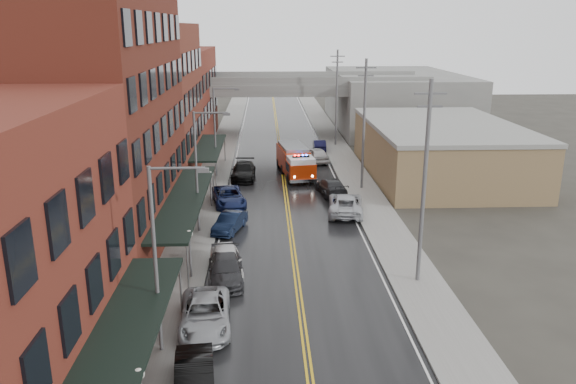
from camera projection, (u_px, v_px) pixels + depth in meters
name	position (u px, v px, depth m)	size (l,w,h in m)	color
road	(287.00, 206.00, 47.71)	(11.00, 160.00, 0.02)	black
sidewalk_left	(201.00, 207.00, 47.40)	(3.00, 160.00, 0.15)	slate
sidewalk_right	(372.00, 204.00, 47.98)	(3.00, 160.00, 0.15)	slate
curb_left	(221.00, 206.00, 47.47)	(0.30, 160.00, 0.15)	gray
curb_right	(353.00, 205.00, 47.92)	(0.30, 160.00, 0.15)	gray
brick_building_b	(95.00, 114.00, 37.92)	(9.00, 20.00, 18.00)	#501D15
brick_building_c	(148.00, 103.00, 55.12)	(9.00, 15.00, 15.00)	maroon
brick_building_far	(176.00, 97.00, 72.31)	(9.00, 20.00, 12.00)	maroon
tan_building	(440.00, 151.00, 57.23)	(14.00, 22.00, 5.00)	#92744E
right_far_block	(394.00, 99.00, 85.63)	(18.00, 30.00, 8.00)	slate
awning_0	(121.00, 342.00, 21.65)	(2.60, 16.00, 3.09)	black
awning_1	(186.00, 198.00, 39.86)	(2.60, 18.00, 3.09)	black
awning_2	(209.00, 147.00, 56.63)	(2.60, 13.00, 3.09)	black
globe_lamp_1	(190.00, 243.00, 33.39)	(0.44, 0.44, 3.12)	#59595B
globe_lamp_2	(211.00, 181.00, 46.80)	(0.44, 0.44, 3.12)	#59595B
street_lamp_0	(160.00, 250.00, 24.90)	(2.64, 0.22, 9.00)	#59595B
street_lamp_1	(200.00, 165.00, 40.23)	(2.64, 0.22, 9.00)	#59595B
street_lamp_2	(217.00, 126.00, 55.56)	(2.64, 0.22, 9.00)	#59595B
utility_pole_0	(424.00, 180.00, 31.84)	(1.80, 0.24, 12.00)	#59595B
utility_pole_1	(364.00, 123.00, 51.00)	(1.80, 0.24, 12.00)	#59595B
utility_pole_2	(337.00, 96.00, 70.17)	(1.80, 0.24, 12.00)	#59595B
overpass	(278.00, 93.00, 76.68)	(40.00, 10.00, 7.50)	slate
fire_truck	(295.00, 160.00, 57.04)	(4.18, 8.45, 2.98)	#B72A08
parked_car_left_1	(195.00, 380.00, 23.06)	(1.59, 4.56, 1.50)	black
parked_car_left_2	(205.00, 314.00, 28.33)	(2.50, 5.42, 1.51)	#97999E
parked_car_left_3	(226.00, 269.00, 33.63)	(2.05, 5.04, 1.46)	#27272A
parked_car_left_4	(226.00, 261.00, 34.67)	(1.88, 4.68, 1.59)	white
parked_car_left_5	(230.00, 222.00, 41.76)	(1.46, 4.19, 1.38)	black
parked_car_left_6	(229.00, 197.00, 47.84)	(2.52, 5.46, 1.52)	#121B45
parked_car_left_7	(244.00, 171.00, 56.14)	(2.28, 5.61, 1.63)	black
parked_car_right_0	(346.00, 204.00, 45.74)	(2.70, 5.85, 1.63)	#B1B4BA
parked_car_right_1	(331.00, 186.00, 50.95)	(2.10, 5.17, 1.50)	#252528
parked_car_right_2	(316.00, 155.00, 63.16)	(1.96, 4.87, 1.66)	silver
parked_car_right_3	(319.00, 145.00, 68.98)	(1.45, 4.15, 1.37)	black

